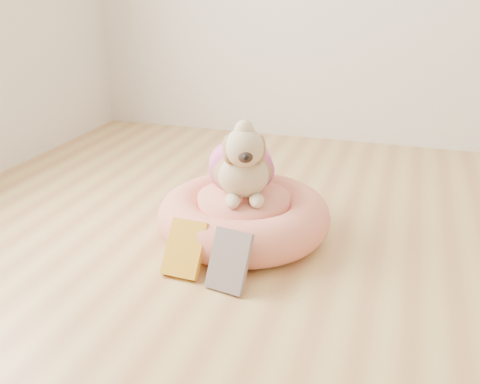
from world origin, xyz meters
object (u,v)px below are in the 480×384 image
(pet_bed, at_px, (244,216))
(book_yellow, at_px, (185,249))
(book_white, at_px, (229,261))
(dog, at_px, (242,152))

(pet_bed, distance_m, book_yellow, 0.36)
(book_yellow, relative_size, book_white, 0.98)
(pet_bed, height_order, book_yellow, book_yellow)
(book_yellow, xyz_separation_m, book_white, (0.18, -0.05, 0.01))
(dog, height_order, book_white, dog)
(pet_bed, xyz_separation_m, book_white, (0.07, -0.38, 0.01))
(pet_bed, height_order, dog, dog)
(pet_bed, xyz_separation_m, book_yellow, (-0.11, -0.34, 0.01))
(book_white, bearing_deg, dog, 112.04)
(book_yellow, bearing_deg, book_white, -11.04)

